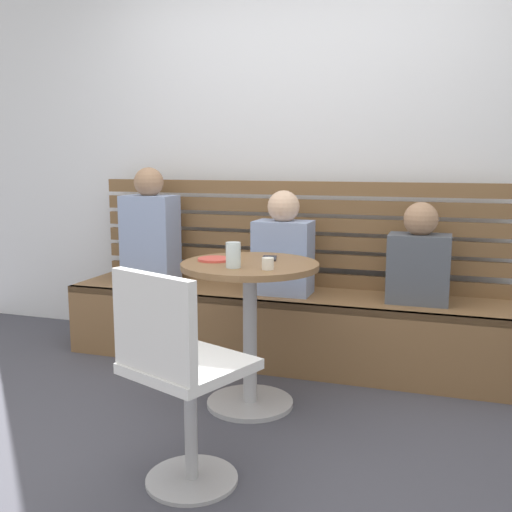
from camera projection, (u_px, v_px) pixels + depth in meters
The scene contains 13 objects.
ground at pixel (205, 451), 2.51m from camera, with size 8.00×8.00×0.00m, color #42424C.
back_wall at pixel (301, 127), 3.81m from camera, with size 5.20×0.10×2.90m, color silver.
booth_bench at pixel (281, 327), 3.59m from camera, with size 2.70×0.52×0.44m.
booth_backrest at pixel (292, 233), 3.73m from camera, with size 2.65×0.04×0.67m.
cafe_table at pixel (250, 306), 2.90m from camera, with size 0.68×0.68×0.74m.
white_chair at pixel (177, 372), 2.15m from camera, with size 0.52×0.52×0.85m.
person_adult at pixel (150, 231), 3.81m from camera, with size 0.34×0.22×0.75m.
person_child_left at pixel (419, 259), 3.27m from camera, with size 0.34×0.22×0.57m.
person_child_middle at pixel (283, 249), 3.49m from camera, with size 0.34×0.22×0.62m.
cup_glass_tall at pixel (233, 255), 2.72m from camera, with size 0.07×0.07×0.12m, color silver.
cup_espresso_small at pixel (268, 264), 2.68m from camera, with size 0.06×0.06×0.06m, color silver.
plate_small at pixel (215, 259), 2.92m from camera, with size 0.17×0.17×0.01m, color #DB4C42.
phone_on_table at pixel (269, 258), 2.96m from camera, with size 0.07×0.14×0.01m, color black.
Camera 1 is at (0.94, -2.15, 1.24)m, focal length 40.93 mm.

